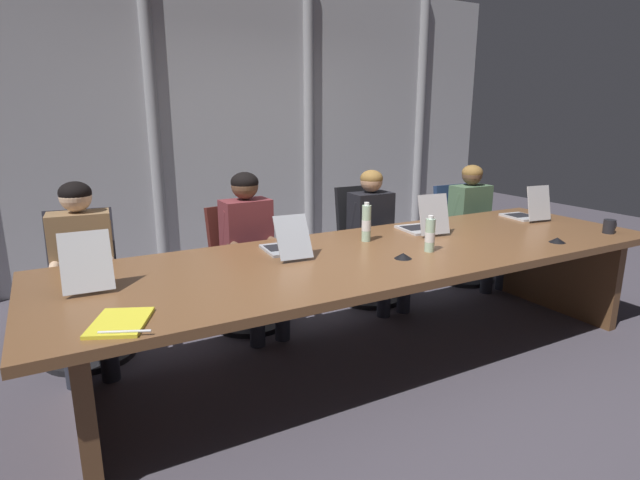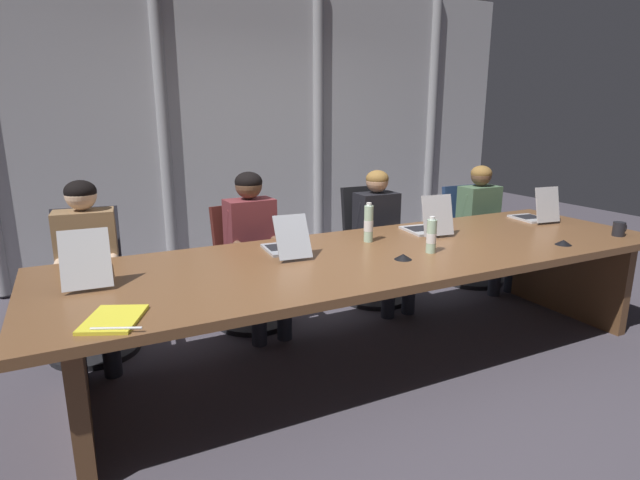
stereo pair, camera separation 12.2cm
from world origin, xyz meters
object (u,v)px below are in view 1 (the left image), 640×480
object	(u,v)px
office_chair_left_mid	(246,279)
office_chair_left_end	(86,302)
laptop_center	(423,225)
person_right_mid	(476,217)
water_bottle_primary	(430,235)
coffee_mug_near	(610,226)
conference_mic_left_side	(403,256)
person_left_end	(83,264)
laptop_left_end	(87,272)
person_left_mid	(251,242)
laptop_left_mid	(285,245)
person_center	(376,230)
water_bottle_secondary	(366,223)
office_chair_center	(367,257)
spiral_notepad	(120,323)
conference_mic_middle	(557,240)
laptop_right_mid	(527,212)
office_chair_right_mid	(462,244)

from	to	relation	value
office_chair_left_mid	office_chair_left_end	bearing A→B (deg)	-100.00
laptop_center	person_right_mid	size ratio (longest dim) A/B	0.36
water_bottle_primary	coffee_mug_near	distance (m)	1.55
office_chair_left_end	conference_mic_left_side	distance (m)	2.16
person_left_end	water_bottle_primary	distance (m)	2.24
laptop_left_end	conference_mic_left_side	distance (m)	1.81
office_chair_left_mid	person_left_mid	world-z (taller)	person_left_mid
office_chair_left_mid	water_bottle_primary	size ratio (longest dim) A/B	3.87
laptop_left_end	person_left_mid	bearing A→B (deg)	-59.89
person_right_mid	laptop_left_end	bearing A→B (deg)	-79.31
office_chair_left_end	conference_mic_left_side	size ratio (longest dim) A/B	8.96
office_chair_left_mid	conference_mic_left_side	distance (m)	1.40
laptop_left_mid	laptop_left_end	bearing A→B (deg)	95.09
person_center	water_bottle_secondary	distance (m)	0.78
person_left_mid	conference_mic_left_side	bearing A→B (deg)	27.49
coffee_mug_near	office_chair_center	bearing A→B (deg)	130.74
water_bottle_secondary	spiral_notepad	xyz separation A→B (m)	(-1.72, -0.69, -0.12)
person_left_mid	spiral_notepad	distance (m)	1.67
office_chair_left_end	water_bottle_secondary	world-z (taller)	water_bottle_secondary
water_bottle_secondary	coffee_mug_near	world-z (taller)	water_bottle_secondary
laptop_left_end	conference_mic_middle	xyz separation A→B (m)	(2.94, -0.64, -0.04)
laptop_left_end	coffee_mug_near	bearing A→B (deg)	-97.88
laptop_left_end	laptop_right_mid	distance (m)	3.41
office_chair_center	person_left_end	xyz separation A→B (m)	(-2.30, -0.16, 0.32)
laptop_left_mid	office_chair_center	bearing A→B (deg)	-52.42
spiral_notepad	laptop_left_mid	bearing A→B (deg)	55.92
office_chair_right_mid	person_center	size ratio (longest dim) A/B	0.80
office_chair_left_end	person_center	bearing A→B (deg)	92.94
laptop_center	office_chair_center	distance (m)	0.84
laptop_right_mid	conference_mic_middle	bearing A→B (deg)	151.06
laptop_left_end	office_chair_center	bearing A→B (deg)	-69.15
person_left_mid	coffee_mug_near	world-z (taller)	person_left_mid
person_left_end	person_center	distance (m)	2.27
office_chair_right_mid	person_left_mid	size ratio (longest dim) A/B	0.77
laptop_center	person_left_mid	distance (m)	1.30
conference_mic_middle	person_left_end	bearing A→B (deg)	156.93
conference_mic_middle	office_chair_left_mid	bearing A→B (deg)	141.84
laptop_left_mid	water_bottle_primary	xyz separation A→B (m)	(0.84, -0.41, 0.06)
person_center	spiral_notepad	bearing A→B (deg)	-59.01
laptop_left_mid	office_chair_left_end	size ratio (longest dim) A/B	0.46
water_bottle_secondary	person_left_end	bearing A→B (deg)	162.10
office_chair_right_mid	conference_mic_middle	world-z (taller)	office_chair_right_mid
office_chair_left_mid	person_left_end	distance (m)	1.21
laptop_left_mid	water_bottle_secondary	world-z (taller)	water_bottle_secondary
laptop_left_mid	water_bottle_secondary	distance (m)	0.64
office_chair_left_end	water_bottle_secondary	distance (m)	2.00
water_bottle_secondary	office_chair_left_end	bearing A→B (deg)	157.63
office_chair_left_end	office_chair_left_mid	bearing A→B (deg)	96.86
laptop_left_end	conference_mic_middle	world-z (taller)	laptop_left_end
conference_mic_middle	spiral_notepad	xyz separation A→B (m)	(-2.87, -0.02, -0.01)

